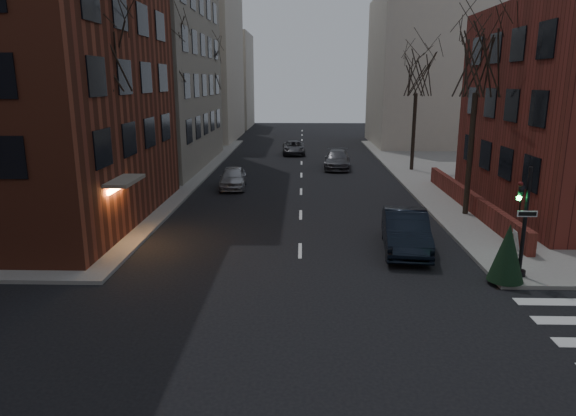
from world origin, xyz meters
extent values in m
cube|color=maroon|center=(9.30, 19.00, 0.65)|extent=(0.35, 16.00, 1.00)
cube|color=#B3A898|center=(-15.00, 55.00, 9.00)|extent=(14.00, 16.00, 18.00)
cube|color=#B3A898|center=(15.00, 50.00, 8.00)|extent=(14.00, 14.00, 16.00)
cube|color=#B3A898|center=(-13.00, 72.00, 7.00)|extent=(10.00, 12.00, 14.00)
cylinder|color=black|center=(8.00, 9.00, 2.15)|extent=(0.14, 0.14, 4.00)
cylinder|color=black|center=(8.00, 9.00, 0.25)|extent=(0.44, 0.44, 0.20)
imported|color=black|center=(7.75, 9.00, 3.00)|extent=(0.16, 0.20, 1.00)
sphere|color=#19FF4C|center=(7.68, 8.95, 3.05)|extent=(0.18, 0.18, 0.18)
cube|color=white|center=(8.00, 8.88, 2.50)|extent=(0.70, 0.03, 0.22)
cylinder|color=#2D231C|center=(-8.80, 14.00, 3.47)|extent=(0.28, 0.28, 6.65)
cylinder|color=#2D231C|center=(-8.80, 26.00, 3.65)|extent=(0.28, 0.28, 7.00)
cylinder|color=#2D231C|center=(-8.80, 40.00, 3.30)|extent=(0.28, 0.28, 6.30)
cylinder|color=#2D231C|center=(8.80, 18.00, 3.30)|extent=(0.28, 0.28, 6.30)
cylinder|color=#2D231C|center=(8.80, 32.00, 3.12)|extent=(0.28, 0.28, 5.95)
cylinder|color=black|center=(-8.20, 22.00, 3.15)|extent=(0.12, 0.12, 6.00)
sphere|color=#FFA54C|center=(-8.20, 22.00, 6.25)|extent=(0.36, 0.36, 0.36)
cylinder|color=black|center=(-8.20, 42.00, 3.15)|extent=(0.12, 0.12, 6.00)
sphere|color=#FFA54C|center=(-8.20, 42.00, 6.25)|extent=(0.36, 0.36, 0.36)
imported|color=black|center=(4.48, 12.22, 0.84)|extent=(2.29, 5.27, 1.69)
imported|color=#A5A6AB|center=(-4.59, 25.04, 0.71)|extent=(1.95, 4.28, 1.43)
imported|color=#47474C|center=(2.95, 33.19, 0.74)|extent=(2.47, 5.22, 1.47)
imported|color=#3E3E43|center=(-0.80, 41.53, 0.64)|extent=(2.31, 4.71, 1.29)
cube|color=silver|center=(8.78, 11.75, 0.61)|extent=(0.45, 0.60, 0.91)
cone|color=black|center=(7.30, 8.50, 1.19)|extent=(1.59, 1.59, 2.08)
camera|label=1|loc=(0.07, -8.79, 7.05)|focal=32.00mm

